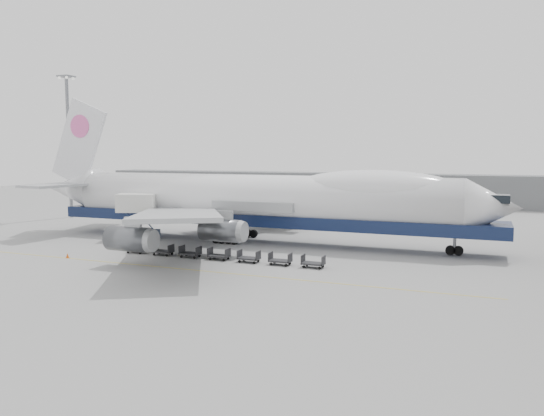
% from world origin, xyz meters
% --- Properties ---
extents(ground, '(260.00, 260.00, 0.00)m').
position_xyz_m(ground, '(0.00, 0.00, 0.00)').
color(ground, gray).
rests_on(ground, ground).
extents(apron_line, '(60.00, 0.15, 0.01)m').
position_xyz_m(apron_line, '(0.00, -6.00, 0.01)').
color(apron_line, gold).
rests_on(apron_line, ground).
extents(hangar, '(110.00, 8.00, 7.00)m').
position_xyz_m(hangar, '(-10.00, 70.00, 3.50)').
color(hangar, slate).
rests_on(hangar, ground).
extents(floodlight_mast, '(2.40, 2.40, 25.43)m').
position_xyz_m(floodlight_mast, '(-42.00, 24.00, 14.27)').
color(floodlight_mast, slate).
rests_on(floodlight_mast, ground).
extents(airliner, '(67.00, 55.30, 19.98)m').
position_xyz_m(airliner, '(0.64, 12.00, 5.62)').
color(airliner, white).
rests_on(airliner, ground).
extents(catering_truck, '(6.16, 5.11, 6.23)m').
position_xyz_m(catering_truck, '(-15.80, 7.91, 3.46)').
color(catering_truck, '#182948').
rests_on(catering_truck, ground).
extents(traffic_cone, '(0.38, 0.38, 0.56)m').
position_xyz_m(traffic_cone, '(-15.33, -5.87, 0.27)').
color(traffic_cone, '#D6510B').
rests_on(traffic_cone, ground).
extents(dolly_0, '(2.30, 1.35, 1.30)m').
position_xyz_m(dolly_0, '(-9.89, -0.50, 0.53)').
color(dolly_0, '#2D2D30').
rests_on(dolly_0, ground).
extents(dolly_1, '(2.30, 1.35, 1.30)m').
position_xyz_m(dolly_1, '(-6.26, -0.50, 0.53)').
color(dolly_1, '#2D2D30').
rests_on(dolly_1, ground).
extents(dolly_2, '(2.30, 1.35, 1.30)m').
position_xyz_m(dolly_2, '(-2.64, -0.50, 0.53)').
color(dolly_2, '#2D2D30').
rests_on(dolly_2, ground).
extents(dolly_3, '(2.30, 1.35, 1.30)m').
position_xyz_m(dolly_3, '(0.99, -0.50, 0.53)').
color(dolly_3, '#2D2D30').
rests_on(dolly_3, ground).
extents(dolly_4, '(2.30, 1.35, 1.30)m').
position_xyz_m(dolly_4, '(4.61, -0.50, 0.53)').
color(dolly_4, '#2D2D30').
rests_on(dolly_4, ground).
extents(dolly_5, '(2.30, 1.35, 1.30)m').
position_xyz_m(dolly_5, '(8.24, -0.50, 0.53)').
color(dolly_5, '#2D2D30').
rests_on(dolly_5, ground).
extents(dolly_6, '(2.30, 1.35, 1.30)m').
position_xyz_m(dolly_6, '(11.86, -0.50, 0.53)').
color(dolly_6, '#2D2D30').
rests_on(dolly_6, ground).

